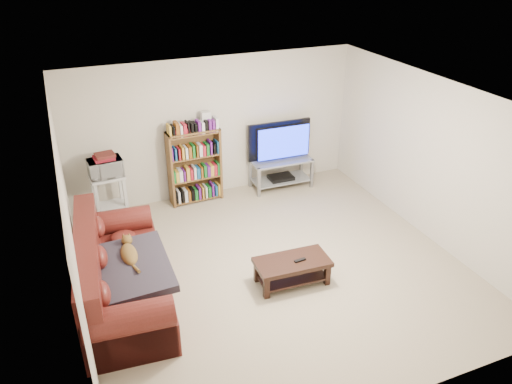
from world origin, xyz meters
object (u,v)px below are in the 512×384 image
sofa (116,279)px  bookshelf (195,165)px  coffee_table (292,267)px  tv_stand (281,169)px

sofa → bookshelf: size_ratio=1.87×
sofa → bookshelf: bookshelf is taller
sofa → bookshelf: (1.66, 2.23, 0.32)m
coffee_table → bookshelf: bookshelf is taller
coffee_table → tv_stand: 2.82m
sofa → tv_stand: (3.23, 2.13, 0.02)m
sofa → bookshelf: 2.80m
coffee_table → tv_stand: bearing=71.2°
sofa → tv_stand: bearing=38.3°
bookshelf → tv_stand: bearing=-6.0°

